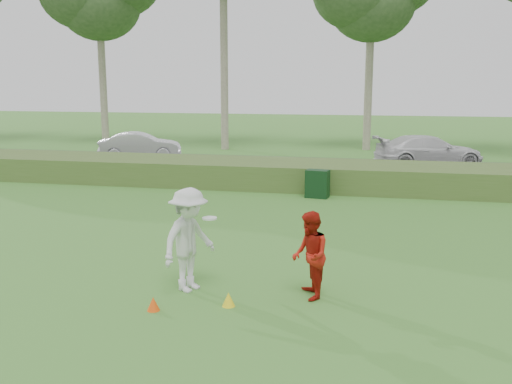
% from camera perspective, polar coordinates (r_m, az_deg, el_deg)
% --- Properties ---
extents(ground, '(120.00, 120.00, 0.00)m').
position_cam_1_polar(ground, '(9.92, -5.06, -11.73)').
color(ground, '#327125').
rests_on(ground, ground).
extents(reed_strip, '(80.00, 3.00, 0.90)m').
position_cam_1_polar(reed_strip, '(21.17, 4.64, 1.75)').
color(reed_strip, '#3F5E25').
rests_on(reed_strip, ground).
extents(park_road, '(80.00, 6.00, 0.06)m').
position_cam_1_polar(park_road, '(26.15, 6.12, 2.54)').
color(park_road, '#2D2D2D').
rests_on(park_road, ground).
extents(player_white, '(1.17, 1.43, 1.93)m').
position_cam_1_polar(player_white, '(10.57, -6.71, -4.78)').
color(player_white, silver).
rests_on(player_white, ground).
extents(player_red, '(0.80, 0.91, 1.58)m').
position_cam_1_polar(player_red, '(10.22, 5.42, -6.34)').
color(player_red, '#AD190E').
rests_on(player_red, ground).
extents(cone_orange, '(0.22, 0.22, 0.24)m').
position_cam_1_polar(cone_orange, '(10.00, -10.23, -10.94)').
color(cone_orange, '#FF500D').
rests_on(cone_orange, ground).
extents(cone_yellow, '(0.23, 0.23, 0.25)m').
position_cam_1_polar(cone_yellow, '(10.03, -2.77, -10.67)').
color(cone_yellow, yellow).
rests_on(cone_yellow, ground).
extents(utility_cabinet, '(0.81, 0.58, 0.94)m').
position_cam_1_polar(utility_cabinet, '(19.19, 6.16, 0.82)').
color(utility_cabinet, black).
rests_on(utility_cabinet, ground).
extents(car_mid, '(4.23, 2.62, 1.32)m').
position_cam_1_polar(car_mid, '(28.97, -11.49, 4.57)').
color(car_mid, silver).
rests_on(car_mid, park_road).
extents(car_right, '(5.20, 3.28, 1.40)m').
position_cam_1_polar(car_right, '(26.92, 16.90, 3.94)').
color(car_right, silver).
rests_on(car_right, park_road).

